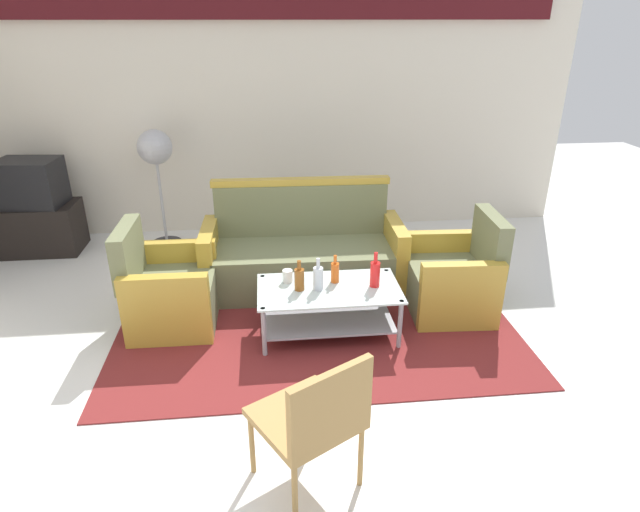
% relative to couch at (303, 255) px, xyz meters
% --- Properties ---
extents(ground_plane, '(14.00, 14.00, 0.00)m').
position_rel_couch_xyz_m(ground_plane, '(-0.08, -1.43, -0.32)').
color(ground_plane, white).
extents(wall_back, '(6.52, 0.19, 2.80)m').
position_rel_couch_xyz_m(wall_back, '(-0.08, 1.62, 1.16)').
color(wall_back, silver).
rests_on(wall_back, ground).
extents(rug, '(3.20, 2.13, 0.01)m').
position_rel_couch_xyz_m(rug, '(0.05, -0.67, -0.31)').
color(rug, maroon).
rests_on(rug, ground).
extents(couch, '(1.82, 0.78, 0.96)m').
position_rel_couch_xyz_m(couch, '(0.00, 0.00, 0.00)').
color(couch, '#6B704C').
rests_on(couch, rug).
extents(armchair_left, '(0.71, 0.77, 0.85)m').
position_rel_couch_xyz_m(armchair_left, '(-1.13, -0.54, -0.03)').
color(armchair_left, '#6B704C').
rests_on(armchair_left, rug).
extents(armchair_right, '(0.74, 0.79, 0.85)m').
position_rel_couch_xyz_m(armchair_right, '(1.24, -0.57, -0.03)').
color(armchair_right, '#6B704C').
rests_on(armchair_right, rug).
extents(coffee_table, '(1.10, 0.60, 0.40)m').
position_rel_couch_xyz_m(coffee_table, '(0.14, -0.84, -0.04)').
color(coffee_table, silver).
rests_on(coffee_table, rug).
extents(bottle_orange, '(0.07, 0.07, 0.23)m').
position_rel_couch_xyz_m(bottle_orange, '(0.20, -0.75, 0.18)').
color(bottle_orange, '#D85919').
rests_on(bottle_orange, coffee_table).
extents(bottle_clear, '(0.08, 0.08, 0.26)m').
position_rel_couch_xyz_m(bottle_clear, '(0.05, -0.85, 0.19)').
color(bottle_clear, silver).
rests_on(bottle_clear, coffee_table).
extents(bottle_brown, '(0.08, 0.08, 0.24)m').
position_rel_couch_xyz_m(bottle_brown, '(-0.09, -0.84, 0.19)').
color(bottle_brown, brown).
rests_on(bottle_brown, coffee_table).
extents(bottle_red, '(0.08, 0.08, 0.28)m').
position_rel_couch_xyz_m(bottle_red, '(0.49, -0.85, 0.20)').
color(bottle_red, red).
rests_on(bottle_red, coffee_table).
extents(cup, '(0.08, 0.08, 0.10)m').
position_rel_couch_xyz_m(cup, '(-0.17, -0.70, 0.14)').
color(cup, silver).
rests_on(cup, coffee_table).
extents(tv_stand, '(0.80, 0.50, 0.52)m').
position_rel_couch_xyz_m(tv_stand, '(-2.73, 1.12, -0.06)').
color(tv_stand, black).
rests_on(tv_stand, ground).
extents(television, '(0.64, 0.50, 0.48)m').
position_rel_couch_xyz_m(television, '(-2.73, 1.12, 0.44)').
color(television, black).
rests_on(television, tv_stand).
extents(pedestal_fan, '(0.36, 0.36, 1.27)m').
position_rel_couch_xyz_m(pedestal_fan, '(-1.44, 1.17, 0.70)').
color(pedestal_fan, '#2D2D33').
rests_on(pedestal_fan, ground).
extents(wicker_chair, '(0.66, 0.66, 0.84)m').
position_rel_couch_xyz_m(wicker_chair, '(-0.12, -2.36, 0.18)').
color(wicker_chair, '#AD844C').
rests_on(wicker_chair, ground).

